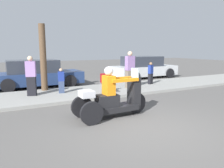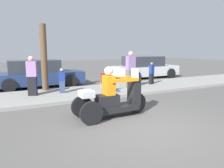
# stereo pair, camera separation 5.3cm
# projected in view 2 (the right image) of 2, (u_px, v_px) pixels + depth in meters

# --- Properties ---
(ground_plane) EXTENTS (60.00, 60.00, 0.00)m
(ground_plane) POSITION_uv_depth(u_px,v_px,m) (144.00, 128.00, 5.55)
(ground_plane) COLOR #565451
(sidewalk_strip) EXTENTS (28.00, 2.80, 0.12)m
(sidewalk_strip) POSITION_uv_depth(u_px,v_px,m) (83.00, 93.00, 9.57)
(sidewalk_strip) COLOR gray
(sidewalk_strip) RESTS_ON ground
(motorcycle_trike) EXTENTS (2.29, 0.85, 1.49)m
(motorcycle_trike) POSITION_uv_depth(u_px,v_px,m) (112.00, 99.00, 6.35)
(motorcycle_trike) COLOR black
(motorcycle_trike) RESTS_ON ground
(spectator_mid_group) EXTENTS (0.27, 0.19, 1.05)m
(spectator_mid_group) POSITION_uv_depth(u_px,v_px,m) (62.00, 81.00, 9.18)
(spectator_mid_group) COLOR #38476B
(spectator_mid_group) RESTS_ON sidewalk_strip
(spectator_end_of_line) EXTENTS (0.31, 0.25, 1.15)m
(spectator_end_of_line) POSITION_uv_depth(u_px,v_px,m) (151.00, 74.00, 11.46)
(spectator_end_of_line) COLOR black
(spectator_end_of_line) RESTS_ON sidewalk_strip
(spectator_by_tree) EXTENTS (0.43, 0.27, 1.74)m
(spectator_by_tree) POSITION_uv_depth(u_px,v_px,m) (131.00, 70.00, 10.32)
(spectator_by_tree) COLOR #726656
(spectator_by_tree) RESTS_ON sidewalk_strip
(spectator_with_child) EXTENTS (0.43, 0.34, 1.58)m
(spectator_with_child) POSITION_uv_depth(u_px,v_px,m) (32.00, 77.00, 8.66)
(spectator_with_child) COLOR black
(spectator_with_child) RESTS_ON sidewalk_strip
(folding_chair_set_back) EXTENTS (0.53, 0.53, 0.82)m
(folding_chair_set_back) POSITION_uv_depth(u_px,v_px,m) (107.00, 81.00, 9.21)
(folding_chair_set_back) COLOR #A5A8AD
(folding_chair_set_back) RESTS_ON sidewalk_strip
(parked_car_lot_center) EXTENTS (4.48, 1.94, 1.41)m
(parked_car_lot_center) POSITION_uv_depth(u_px,v_px,m) (37.00, 74.00, 11.25)
(parked_car_lot_center) COLOR navy
(parked_car_lot_center) RESTS_ON ground
(parked_car_lot_far) EXTENTS (4.37, 2.08, 1.45)m
(parked_car_lot_far) POSITION_uv_depth(u_px,v_px,m) (145.00, 68.00, 14.85)
(parked_car_lot_far) COLOR silver
(parked_car_lot_far) RESTS_ON ground
(tree_trunk) EXTENTS (0.28, 0.28, 2.92)m
(tree_trunk) POSITION_uv_depth(u_px,v_px,m) (44.00, 58.00, 9.65)
(tree_trunk) COLOR brown
(tree_trunk) RESTS_ON sidewalk_strip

